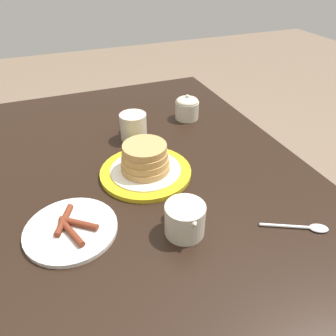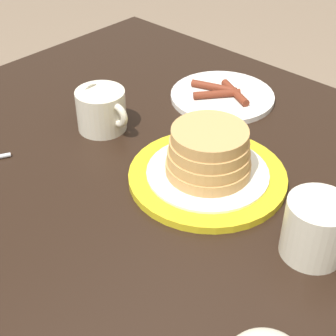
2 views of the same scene
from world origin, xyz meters
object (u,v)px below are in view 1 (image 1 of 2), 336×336
at_px(coffee_mug, 133,126).
at_px(spoon, 306,227).
at_px(creamer_pitcher, 185,219).
at_px(pancake_plate, 145,164).
at_px(sugar_bowl, 187,107).
at_px(side_plate_bacon, 71,229).

xyz_separation_m(coffee_mug, spoon, (-0.51, -0.23, -0.04)).
height_order(coffee_mug, creamer_pitcher, creamer_pitcher).
bearing_deg(spoon, pancake_plate, 39.24).
bearing_deg(coffee_mug, sugar_bowl, -72.79).
bearing_deg(sugar_bowl, spoon, -177.82).
bearing_deg(sugar_bowl, pancake_plate, 137.91).
bearing_deg(creamer_pitcher, spoon, -109.42).
bearing_deg(side_plate_bacon, spoon, -110.62).
xyz_separation_m(side_plate_bacon, spoon, (-0.18, -0.47, -0.00)).
height_order(coffee_mug, spoon, coffee_mug).
bearing_deg(spoon, side_plate_bacon, 69.38).
bearing_deg(spoon, creamer_pitcher, 70.58).
height_order(creamer_pitcher, sugar_bowl, sugar_bowl).
distance_m(pancake_plate, sugar_bowl, 0.35).
relative_size(pancake_plate, side_plate_bacon, 1.22).
height_order(pancake_plate, creamer_pitcher, pancake_plate).
distance_m(side_plate_bacon, spoon, 0.50).
distance_m(side_plate_bacon, creamer_pitcher, 0.24).
bearing_deg(spoon, sugar_bowl, 2.18).
distance_m(pancake_plate, creamer_pitcher, 0.23).
height_order(side_plate_bacon, spoon, side_plate_bacon).
height_order(pancake_plate, sugar_bowl, pancake_plate).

